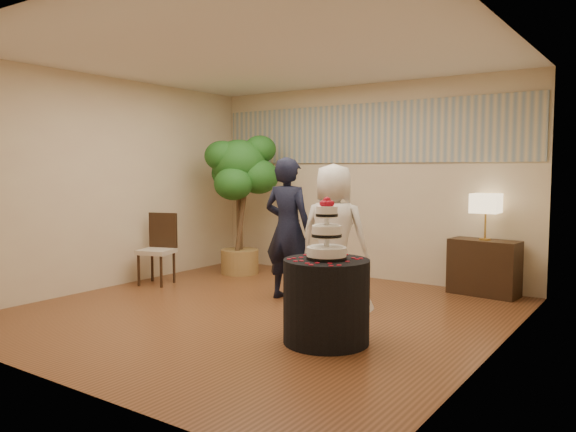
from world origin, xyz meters
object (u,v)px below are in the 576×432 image
Objects in this scene: cake_table at (326,301)px; side_chair at (156,249)px; ficus_tree at (239,203)px; console at (484,267)px; wedding_cake at (327,228)px; bride at (334,236)px; groom at (288,229)px; table_lamp at (485,217)px.

side_chair is at bearing 164.27° from cake_table.
console is at bearing 10.03° from ficus_tree.
wedding_cake is at bearing -32.65° from side_chair.
console is 4.33m from side_chair.
cake_table is (0.62, -1.20, -0.44)m from bride.
groom is 2.04m from side_chair.
console is at bearing 77.11° from cake_table.
ficus_tree is 1.47m from side_chair.
bride is 0.77× the size of ficus_tree.
ficus_tree is (-3.47, -0.61, 0.08)m from table_lamp.
groom reaches higher than console.
table_lamp is at bearing -139.39° from bride.
wedding_cake is 0.58× the size of side_chair.
groom is at bearing -140.44° from table_lamp.
console is (1.26, 1.60, -0.47)m from bride.
ficus_tree reaches higher than table_lamp.
table_lamp reaches higher than side_chair.
wedding_cake is at bearing -37.82° from ficus_tree.
cake_table is 1.36× the size of table_lamp.
side_chair is at bearing -154.13° from table_lamp.
console is at bearing -139.39° from bride.
side_chair is (-2.64, -0.29, -0.34)m from bride.
ficus_tree is at bearing -164.30° from console.
ficus_tree is (-2.82, 2.19, 0.01)m from wedding_cake.
bride is at bearing -10.71° from side_chair.
table_lamp is at bearing 77.11° from cake_table.
table_lamp is (0.00, 0.00, 0.64)m from console.
bride is at bearing -122.50° from console.
table_lamp is at bearing 0.00° from console.
ficus_tree is (-1.55, 0.97, 0.20)m from groom.
bride is 2.43m from ficus_tree.
bride is at bearing -128.17° from table_lamp.
side_chair is (-1.98, -0.31, -0.38)m from groom.
wedding_cake is 0.27× the size of ficus_tree.
console is 0.64m from table_lamp.
table_lamp reaches higher than console.
cake_table is at bearing -37.82° from ficus_tree.
wedding_cake is at bearing -102.89° from table_lamp.
wedding_cake reaches higher than side_chair.
bride is 2.04m from table_lamp.
bride is at bearing -24.14° from ficus_tree.
cake_table is (1.27, -1.23, -0.48)m from groom.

